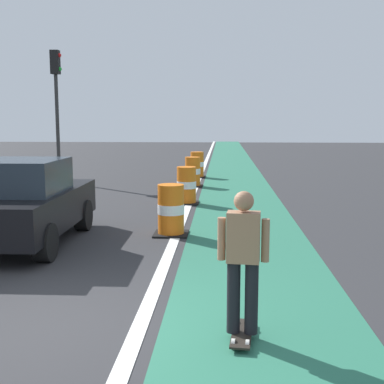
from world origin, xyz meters
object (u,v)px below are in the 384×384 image
skateboarder_on_lane (243,261)px  traffic_light_corner (56,92)px  parked_sedan_nearest (24,203)px  traffic_barrel_mid (186,186)px  traffic_barrel_back (193,172)px  traffic_barrel_far (197,165)px  traffic_barrel_front (171,210)px

skateboarder_on_lane → traffic_light_corner: (-6.70, 14.18, 2.59)m
parked_sedan_nearest → traffic_barrel_mid: parked_sedan_nearest is taller
skateboarder_on_lane → parked_sedan_nearest: parked_sedan_nearest is taller
skateboarder_on_lane → traffic_barrel_mid: skateboarder_on_lane is taller
parked_sedan_nearest → traffic_barrel_mid: (2.85, 5.09, -0.30)m
skateboarder_on_lane → traffic_barrel_back: size_ratio=1.55×
traffic_barrel_back → traffic_barrel_far: 3.01m
traffic_barrel_front → traffic_barrel_far: 11.02m
traffic_barrel_far → traffic_light_corner: size_ratio=0.21×
traffic_barrel_front → traffic_barrel_mid: size_ratio=1.00×
traffic_barrel_mid → skateboarder_on_lane: bearing=-82.1°
traffic_barrel_front → traffic_light_corner: size_ratio=0.21×
traffic_barrel_back → traffic_barrel_mid: bearing=-89.3°
skateboarder_on_lane → traffic_barrel_back: (-1.34, 13.17, -0.38)m
traffic_barrel_back → traffic_barrel_front: bearing=-90.0°
skateboarder_on_lane → traffic_barrel_far: 16.24m
skateboarder_on_lane → traffic_light_corner: size_ratio=0.33×
traffic_barrel_mid → parked_sedan_nearest: bearing=-119.3°
parked_sedan_nearest → traffic_barrel_front: size_ratio=3.78×
traffic_barrel_mid → traffic_light_corner: traffic_light_corner is taller
traffic_barrel_mid → traffic_barrel_back: size_ratio=1.00×
traffic_barrel_far → traffic_light_corner: bearing=-159.7°
traffic_barrel_far → traffic_light_corner: 6.46m
parked_sedan_nearest → traffic_barrel_far: size_ratio=3.78×
traffic_barrel_mid → traffic_barrel_back: (-0.05, 3.92, 0.00)m
traffic_barrel_mid → traffic_barrel_back: 3.92m
traffic_barrel_far → traffic_light_corner: traffic_light_corner is taller
skateboarder_on_lane → traffic_light_corner: bearing=115.3°
skateboarder_on_lane → traffic_barrel_mid: 9.34m
parked_sedan_nearest → traffic_barrel_mid: bearing=60.7°
traffic_barrel_back → parked_sedan_nearest: bearing=-107.3°
parked_sedan_nearest → traffic_barrel_back: size_ratio=3.78×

